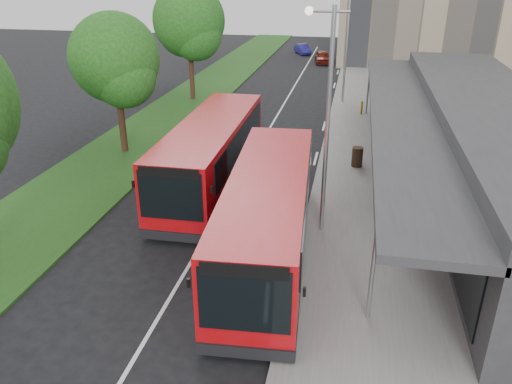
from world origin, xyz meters
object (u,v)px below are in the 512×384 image
car_far (303,49)px  bus_second (212,155)px  bus_main (268,216)px  lamp_post_far (346,37)px  car_near (323,57)px  tree_mid (116,64)px  litter_bin (357,157)px  lamp_post_near (326,111)px  tree_far (189,26)px  bollard (362,108)px

car_far → bus_second: bearing=-113.3°
bus_main → lamp_post_far: bearing=81.9°
bus_second → lamp_post_far: bearing=72.1°
bus_second → car_near: bus_second is taller
tree_mid → litter_bin: size_ratio=7.51×
bus_second → litter_bin: 7.42m
tree_mid → car_near: size_ratio=1.97×
tree_mid → lamp_post_far: (11.13, 12.95, 0.00)m
lamp_post_far → bus_main: bearing=-94.2°
lamp_post_far → car_near: bearing=99.0°
lamp_post_near → car_far: 42.71m
tree_mid → litter_bin: bearing=-0.6°
car_near → litter_bin: bearing=-89.5°
lamp_post_far → car_far: size_ratio=2.42×
tree_far → litter_bin: bearing=-44.3°
lamp_post_far → car_near: lamp_post_far is taller
tree_mid → tree_far: size_ratio=0.88×
lamp_post_far → car_far: lamp_post_far is taller
bus_main → car_near: (-1.02, 38.62, -0.92)m
lamp_post_near → lamp_post_far: size_ratio=1.00×
tree_far → car_far: (5.76, 23.11, -4.82)m
bollard → tree_far: bearing=169.6°
litter_bin → lamp_post_far: bearing=95.7°
bollard → car_near: size_ratio=0.24×
tree_far → bus_second: 17.25m
tree_mid → tree_far: tree_far is taller
bus_second → car_far: 38.85m
tree_far → bollard: (12.60, -2.32, -4.78)m
lamp_post_far → bus_main: lamp_post_far is taller
litter_bin → car_far: bearing=100.7°
bollard → car_far: car_far is taller
car_near → bus_main: bearing=-95.5°
tree_mid → car_far: 35.83m
bollard → car_near: car_near is taller
lamp_post_near → litter_bin: 8.15m
lamp_post_near → lamp_post_far: bearing=90.0°
tree_mid → bus_main: (9.51, -9.08, -3.16)m
bus_second → car_near: (2.48, 33.26, -0.95)m
tree_mid → car_far: tree_mid is taller
tree_far → lamp_post_far: tree_far is taller
tree_mid → lamp_post_far: size_ratio=0.91×
tree_far → car_far: 24.30m
bollard → tree_mid: bearing=-142.5°
lamp_post_far → tree_far: bearing=-175.1°
tree_far → litter_bin: tree_far is taller
lamp_post_far → car_far: (-5.37, 22.16, -4.17)m
tree_far → litter_bin: size_ratio=8.54×
lamp_post_near → car_far: bearing=97.3°
bus_second → car_far: size_ratio=3.30×
tree_mid → bollard: (12.60, 9.68, -4.13)m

